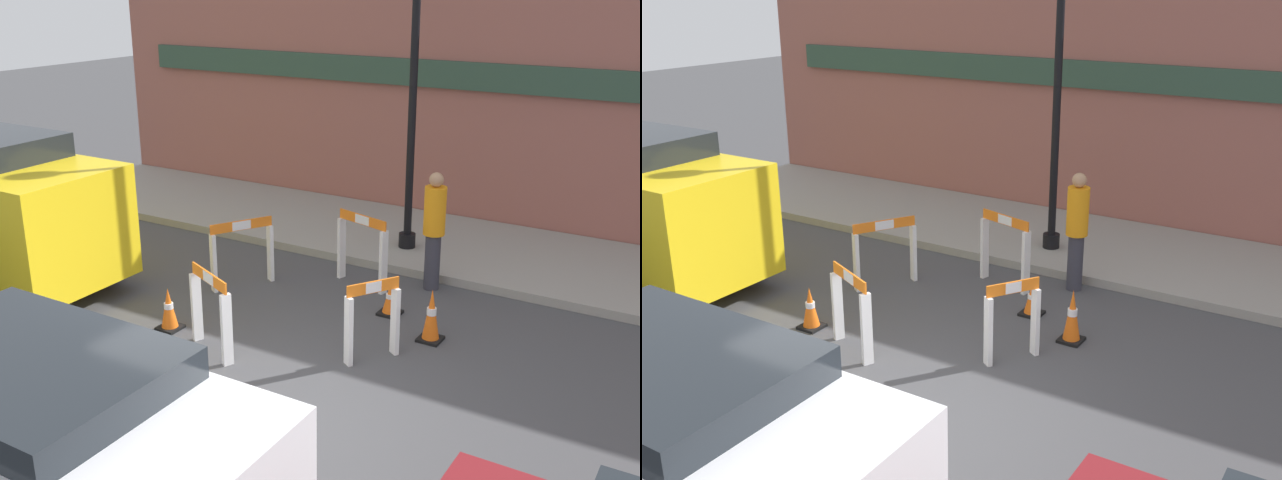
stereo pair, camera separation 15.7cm
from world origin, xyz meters
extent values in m
plane|color=#424244|center=(0.00, 0.00, 0.00)|extent=(60.00, 60.00, 0.00)
cube|color=gray|center=(0.00, 6.03, 0.07)|extent=(18.00, 3.06, 0.14)
cube|color=#93564C|center=(0.00, 7.64, 2.75)|extent=(18.00, 0.12, 5.50)
cube|color=#2D4738|center=(0.00, 7.53, 2.80)|extent=(16.20, 0.10, 0.50)
cylinder|color=black|center=(-0.83, 5.42, 0.26)|extent=(0.29, 0.29, 0.24)
cylinder|color=black|center=(-0.83, 5.42, 2.99)|extent=(0.13, 0.13, 5.69)
cube|color=white|center=(-0.43, 3.70, 0.49)|extent=(0.09, 0.14, 0.98)
cube|color=white|center=(-1.28, 3.94, 0.49)|extent=(0.09, 0.14, 0.98)
cube|color=orange|center=(-0.86, 3.82, 1.06)|extent=(0.91, 0.28, 0.15)
cube|color=white|center=(-0.86, 3.82, 1.06)|extent=(0.28, 0.11, 0.14)
cube|color=white|center=(-2.17, 3.27, 0.45)|extent=(0.14, 0.12, 0.90)
cube|color=white|center=(-2.64, 2.46, 0.45)|extent=(0.14, 0.12, 0.90)
cube|color=orange|center=(-2.40, 2.87, 0.98)|extent=(0.52, 0.87, 0.15)
cube|color=white|center=(-2.40, 2.87, 0.98)|extent=(0.18, 0.27, 0.14)
cube|color=white|center=(-1.82, 1.09, 0.47)|extent=(0.11, 0.14, 0.93)
cube|color=white|center=(-1.07, 0.75, 0.47)|extent=(0.11, 0.14, 0.93)
cube|color=orange|center=(-1.45, 0.92, 1.01)|extent=(0.81, 0.38, 0.15)
cube|color=white|center=(-1.45, 0.92, 1.01)|extent=(0.25, 0.14, 0.14)
cube|color=white|center=(0.19, 1.51, 0.45)|extent=(0.14, 0.12, 0.89)
cube|color=white|center=(0.54, 2.06, 0.45)|extent=(0.14, 0.12, 0.89)
cube|color=orange|center=(0.37, 1.79, 0.97)|extent=(0.41, 0.61, 0.15)
cube|color=white|center=(0.37, 1.79, 0.97)|extent=(0.14, 0.20, 0.14)
cube|color=black|center=(0.80, 2.63, 0.02)|extent=(0.30, 0.30, 0.04)
cone|color=orange|center=(0.80, 2.63, 0.38)|extent=(0.23, 0.22, 0.68)
cylinder|color=white|center=(0.80, 2.63, 0.42)|extent=(0.13, 0.13, 0.10)
cube|color=black|center=(-0.01, 3.09, 0.02)|extent=(0.30, 0.30, 0.04)
cone|color=orange|center=(-0.01, 3.09, 0.26)|extent=(0.22, 0.22, 0.43)
cylinder|color=white|center=(-0.01, 3.09, 0.28)|extent=(0.13, 0.13, 0.06)
cube|color=black|center=(-2.35, 1.14, 0.02)|extent=(0.30, 0.30, 0.04)
cone|color=orange|center=(-2.35, 1.14, 0.31)|extent=(0.22, 0.23, 0.55)
cylinder|color=white|center=(-2.35, 1.14, 0.34)|extent=(0.13, 0.13, 0.08)
cylinder|color=#33333D|center=(0.12, 4.25, 0.44)|extent=(0.32, 0.32, 0.87)
cylinder|color=orange|center=(0.12, 4.25, 1.24)|extent=(0.45, 0.45, 0.73)
sphere|color=tan|center=(0.12, 4.25, 1.71)|extent=(0.29, 0.29, 0.22)
cube|color=silver|center=(-0.48, -2.48, 0.91)|extent=(4.19, 1.78, 1.21)
cube|color=#1E2328|center=(-0.48, -2.48, 1.51)|extent=(2.30, 1.64, 0.54)
cylinder|color=black|center=(-1.78, -1.59, 0.30)|extent=(0.60, 0.18, 0.60)
cylinder|color=black|center=(-4.55, 1.97, 0.30)|extent=(0.60, 0.18, 0.60)
camera|label=1|loc=(4.08, -5.65, 4.46)|focal=42.00mm
camera|label=2|loc=(4.21, -5.57, 4.46)|focal=42.00mm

